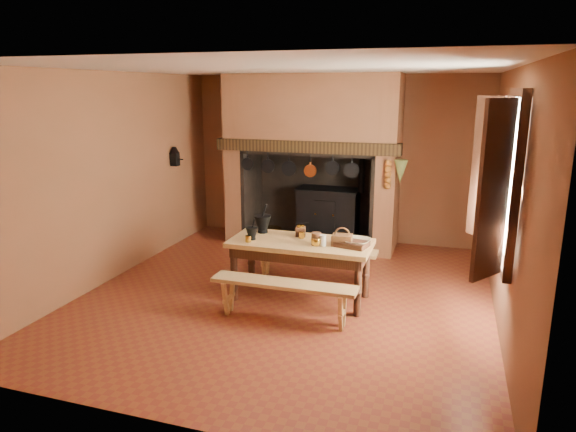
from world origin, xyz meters
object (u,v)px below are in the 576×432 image
at_px(bench_front, 284,292).
at_px(mixing_bowl, 356,242).
at_px(work_table, 301,250).
at_px(coffee_grinder, 301,231).
at_px(wicker_basket, 342,240).
at_px(iron_range, 329,215).

distance_m(bench_front, mixing_bowl, 1.08).
height_order(work_table, coffee_grinder, coffee_grinder).
xyz_separation_m(bench_front, mixing_bowl, (0.68, 0.70, 0.44)).
distance_m(coffee_grinder, wicker_basket, 0.63).
relative_size(work_table, mixing_bowl, 5.31).
bearing_deg(wicker_basket, work_table, 173.81).
bearing_deg(coffee_grinder, work_table, -85.81).
relative_size(coffee_grinder, mixing_bowl, 0.57).
distance_m(work_table, bench_front, 0.73).
bearing_deg(mixing_bowl, coffee_grinder, 166.56).
relative_size(bench_front, wicker_basket, 6.82).
bearing_deg(work_table, iron_range, 95.29).
bearing_deg(iron_range, coffee_grinder, -85.75).
relative_size(iron_range, wicker_basket, 6.55).
height_order(bench_front, mixing_bowl, mixing_bowl).
height_order(bench_front, coffee_grinder, coffee_grinder).
bearing_deg(work_table, wicker_basket, -3.33).
xyz_separation_m(coffee_grinder, mixing_bowl, (0.74, -0.18, -0.03)).
xyz_separation_m(iron_range, work_table, (0.23, -2.48, 0.15)).
relative_size(coffee_grinder, wicker_basket, 0.76).
xyz_separation_m(bench_front, wicker_basket, (0.52, 0.65, 0.48)).
distance_m(iron_range, wicker_basket, 2.65).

